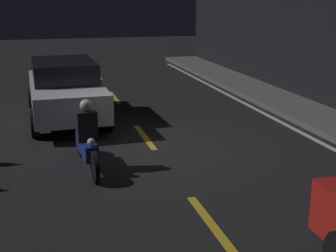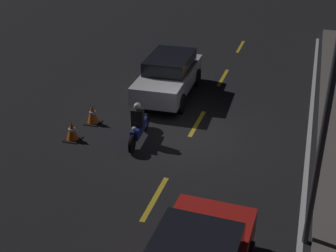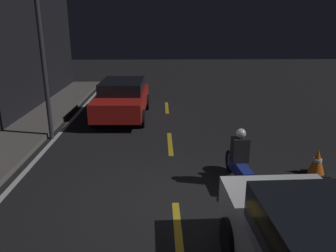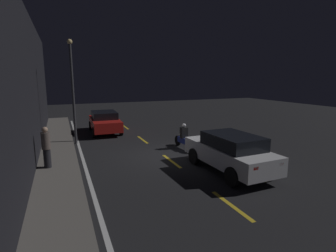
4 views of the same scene
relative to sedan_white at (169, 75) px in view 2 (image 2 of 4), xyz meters
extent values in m
plane|color=black|center=(3.05, 1.65, -0.83)|extent=(56.00, 56.00, 0.00)
cube|color=gold|center=(-6.95, 1.65, -0.83)|extent=(2.00, 0.14, 0.01)
cube|color=gold|center=(-2.45, 1.65, -0.83)|extent=(2.00, 0.14, 0.01)
cube|color=gold|center=(2.05, 1.65, -0.83)|extent=(2.00, 0.14, 0.01)
cube|color=gold|center=(6.55, 1.65, -0.83)|extent=(2.00, 0.14, 0.01)
cube|color=silver|center=(3.05, 5.34, -0.83)|extent=(25.20, 0.14, 0.01)
cube|color=silver|center=(0.05, 0.00, -0.14)|extent=(4.32, 1.86, 0.69)
cube|color=black|center=(-0.16, -0.01, 0.46)|extent=(2.40, 1.63, 0.51)
cube|color=red|center=(-2.07, 0.49, 0.04)|extent=(0.07, 0.20, 0.10)
cube|color=red|center=(-2.03, -0.63, 0.04)|extent=(0.07, 0.20, 0.10)
cylinder|color=black|center=(1.35, 0.89, -0.48)|extent=(0.70, 0.20, 0.70)
cylinder|color=black|center=(1.40, -0.80, -0.48)|extent=(0.70, 0.20, 0.70)
cylinder|color=black|center=(-1.29, 0.80, -0.48)|extent=(0.70, 0.20, 0.70)
cylinder|color=black|center=(-1.24, -0.88, -0.48)|extent=(0.70, 0.20, 0.70)
cylinder|color=black|center=(8.26, 2.58, -0.51)|extent=(0.64, 0.20, 0.64)
cylinder|color=black|center=(4.51, 0.23, -0.55)|extent=(0.57, 0.12, 0.56)
cylinder|color=black|center=(2.98, 0.11, -0.55)|extent=(0.57, 0.14, 0.56)
cube|color=navy|center=(3.74, 0.17, -0.40)|extent=(1.19, 0.33, 0.30)
sphere|color=#F2EABF|center=(4.24, 0.21, -0.17)|extent=(0.14, 0.14, 0.14)
cube|color=black|center=(3.84, 0.18, 0.03)|extent=(0.31, 0.38, 0.55)
sphere|color=silver|center=(3.84, 0.18, 0.41)|extent=(0.22, 0.22, 0.22)
cube|color=black|center=(3.07, -1.76, -0.81)|extent=(0.51, 0.51, 0.03)
cone|color=orange|center=(3.07, -1.76, -0.47)|extent=(0.39, 0.39, 0.66)
cylinder|color=white|center=(3.07, -1.76, -0.43)|extent=(0.21, 0.21, 0.08)
cube|color=black|center=(4.34, -1.88, -0.81)|extent=(0.50, 0.50, 0.03)
cone|color=orange|center=(4.34, -1.88, -0.50)|extent=(0.39, 0.39, 0.61)
cylinder|color=white|center=(4.34, -1.88, -0.47)|extent=(0.21, 0.21, 0.07)
cylinder|color=#333338|center=(7.12, 5.44, 1.92)|extent=(0.14, 0.14, 5.50)
camera|label=1|loc=(12.21, -0.54, 2.32)|focal=50.00mm
camera|label=2|loc=(15.93, 4.91, 6.38)|focal=50.00mm
camera|label=3|loc=(-2.91, 1.95, 2.72)|focal=35.00mm
camera|label=4|loc=(-8.38, 6.13, 2.90)|focal=28.00mm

